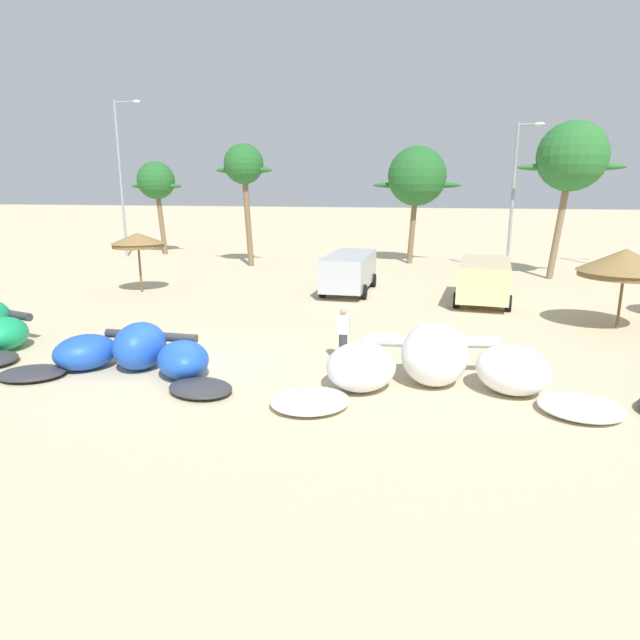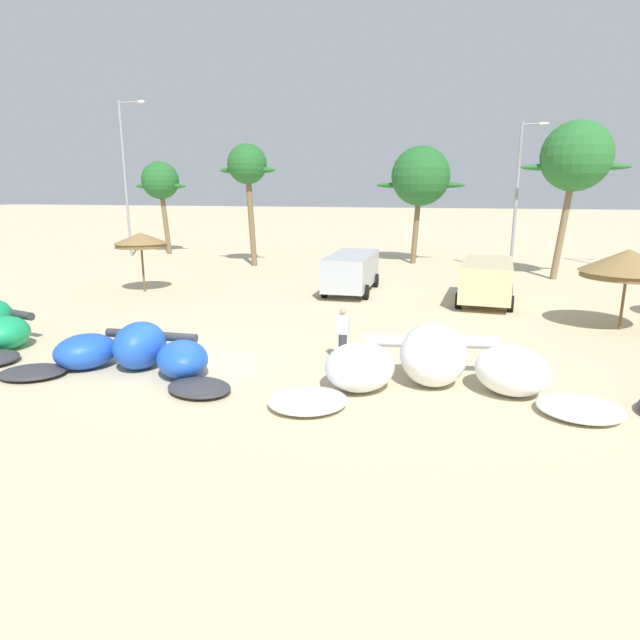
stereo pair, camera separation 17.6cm
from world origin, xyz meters
name	(u,v)px [view 2 (the right image)]	position (x,y,z in m)	size (l,w,h in m)	color
ground_plane	(202,363)	(0.00, 0.00, 0.00)	(260.00, 260.00, 0.00)	beige
kite_left	(133,354)	(-1.45, -1.18, 0.50)	(6.92, 3.21, 1.32)	#333338
kite_left_of_center	(435,367)	(6.62, -0.56, 0.62)	(8.26, 4.56, 1.62)	white
beach_umbrella_near_van	(141,240)	(-7.84, 9.47, 2.51)	(2.51, 2.51, 2.87)	brown
beach_umbrella_middle	(628,263)	(12.70, 7.33, 2.39)	(3.18, 3.18, 2.88)	brown
parked_van	(487,278)	(8.19, 10.99, 1.09)	(2.53, 4.92, 1.84)	beige
parked_car_second	(352,269)	(1.96, 12.08, 1.09)	(2.24, 5.34, 1.84)	#B2B7BC
person_near_kites	(343,335)	(3.91, 1.14, 0.82)	(0.36, 0.24, 1.62)	#383842
palm_leftmost	(160,182)	(-15.16, 23.95, 5.39)	(4.15, 2.77, 6.88)	brown
palm_left	(247,167)	(-6.30, 19.42, 6.23)	(3.73, 2.49, 7.65)	brown
palm_left_of_gap	(420,177)	(4.16, 23.20, 5.63)	(5.69, 3.79, 7.58)	brown
palm_center_left	(576,157)	(12.59, 18.66, 6.50)	(5.49, 3.66, 8.40)	#7F6647
lamppost_west	(127,172)	(-16.57, 21.83, 6.03)	(2.12, 0.24, 10.88)	gray
lamppost_west_center	(519,192)	(9.98, 19.75, 4.74)	(1.48, 0.24, 8.48)	gray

